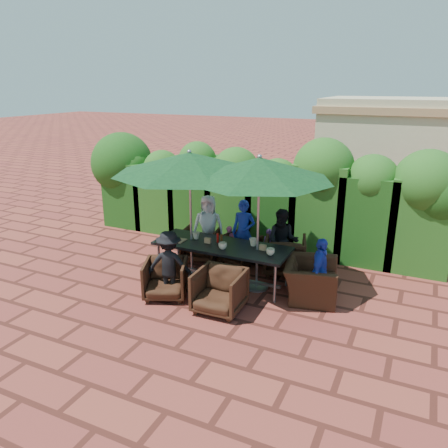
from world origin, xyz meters
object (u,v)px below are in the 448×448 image
at_px(dining_table, 222,248).
at_px(chair_end_right, 311,274).
at_px(umbrella_left, 190,163).
at_px(chair_near_left, 165,277).
at_px(umbrella_right, 259,169).
at_px(chair_near_right, 219,289).
at_px(chair_far_left, 201,242).
at_px(chair_far_right, 285,253).
at_px(chair_far_mid, 241,247).

height_order(dining_table, chair_end_right, chair_end_right).
height_order(umbrella_left, chair_near_left, umbrella_left).
xyz_separation_m(umbrella_right, chair_near_right, (-0.25, -1.06, -1.82)).
relative_size(dining_table, chair_near_right, 3.23).
height_order(chair_far_left, chair_near_right, chair_near_right).
height_order(umbrella_left, chair_end_right, umbrella_left).
height_order(chair_far_right, chair_near_right, chair_far_right).
xyz_separation_m(umbrella_right, chair_far_right, (0.25, 0.89, -1.81)).
relative_size(chair_far_left, chair_near_right, 0.96).
distance_m(chair_far_right, chair_near_right, 2.01).
relative_size(chair_far_left, chair_far_mid, 1.10).
relative_size(dining_table, chair_far_right, 3.13).
bearing_deg(chair_near_right, umbrella_right, 75.22).
height_order(umbrella_left, chair_near_right, umbrella_left).
distance_m(chair_far_mid, chair_near_right, 2.07).
bearing_deg(umbrella_left, chair_near_right, -43.53).
height_order(dining_table, umbrella_right, umbrella_right).
xyz_separation_m(umbrella_right, chair_near_left, (-1.32, -1.00, -1.84)).
height_order(umbrella_right, chair_end_right, umbrella_right).
height_order(dining_table, umbrella_left, umbrella_left).
distance_m(dining_table, chair_near_left, 1.19).
bearing_deg(chair_end_right, dining_table, 80.95).
xyz_separation_m(chair_far_mid, chair_end_right, (1.71, -0.91, 0.10)).
distance_m(dining_table, chair_far_mid, 1.05).
bearing_deg(chair_end_right, chair_far_right, 29.05).
bearing_deg(umbrella_right, chair_near_right, -103.16).
distance_m(umbrella_left, umbrella_right, 1.34).
bearing_deg(chair_far_mid, umbrella_right, 144.72).
distance_m(chair_far_left, chair_near_right, 2.30).
height_order(umbrella_left, chair_far_right, umbrella_left).
height_order(chair_far_right, chair_near_left, chair_far_right).
bearing_deg(chair_far_mid, chair_far_right, -166.29).
distance_m(dining_table, chair_end_right, 1.69).
bearing_deg(chair_far_left, chair_end_right, 153.08).
relative_size(chair_near_left, chair_near_right, 0.94).
xyz_separation_m(dining_table, chair_far_left, (-0.89, 0.85, -0.30)).
bearing_deg(dining_table, chair_end_right, 2.82).
relative_size(umbrella_right, chair_near_left, 3.46).
bearing_deg(chair_far_right, dining_table, 28.59).
bearing_deg(chair_far_left, chair_near_right, 115.28).
height_order(chair_near_right, chair_end_right, chair_end_right).
xyz_separation_m(umbrella_right, chair_far_mid, (-0.72, 0.96, -1.87)).
bearing_deg(chair_far_mid, chair_far_left, 27.10).
distance_m(umbrella_right, chair_far_mid, 2.22).
bearing_deg(chair_near_left, umbrella_right, 13.90).
bearing_deg(chair_far_mid, umbrella_left, 75.04).
distance_m(chair_far_right, chair_near_left, 2.46).
bearing_deg(chair_far_mid, chair_end_right, 169.49).
xyz_separation_m(dining_table, chair_far_right, (0.94, 0.93, -0.27)).
distance_m(umbrella_right, chair_far_right, 2.03).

